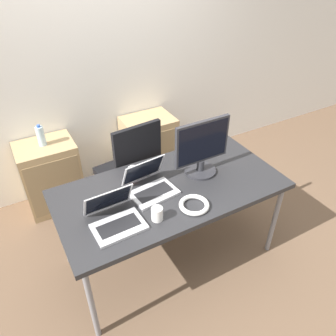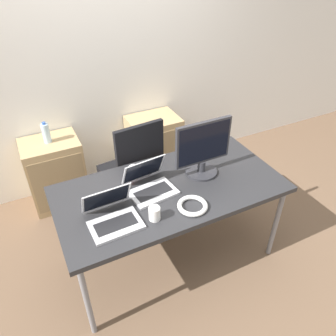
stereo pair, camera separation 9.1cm
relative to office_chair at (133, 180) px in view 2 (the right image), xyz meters
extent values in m
plane|color=brown|center=(0.06, -0.67, -0.40)|extent=(14.00, 14.00, 0.00)
cube|color=white|center=(0.06, 0.75, 0.90)|extent=(10.00, 0.05, 2.60)
cube|color=#28282B|center=(0.06, -0.67, 0.35)|extent=(1.71, 0.86, 0.04)
cylinder|color=gray|center=(-0.73, -1.04, -0.04)|extent=(0.04, 0.04, 0.73)
cylinder|color=gray|center=(0.86, -1.04, -0.04)|extent=(0.04, 0.04, 0.73)
cylinder|color=gray|center=(-0.73, -0.30, -0.04)|extent=(0.04, 0.04, 0.73)
cylinder|color=gray|center=(0.86, -0.30, -0.04)|extent=(0.04, 0.04, 0.73)
cylinder|color=#232326|center=(-0.01, 0.07, -0.38)|extent=(0.56, 0.56, 0.04)
cylinder|color=gray|center=(-0.01, 0.07, -0.16)|extent=(0.05, 0.05, 0.40)
cube|color=black|center=(-0.01, 0.07, 0.04)|extent=(0.53, 0.53, 0.07)
cube|color=black|center=(0.02, -0.19, 0.37)|extent=(0.44, 0.08, 0.60)
cube|color=tan|center=(-0.63, 0.51, -0.04)|extent=(0.54, 0.41, 0.72)
cube|color=#977D56|center=(-0.63, 0.30, -0.04)|extent=(0.49, 0.01, 0.58)
cube|color=tan|center=(0.45, 0.51, -0.04)|extent=(0.54, 0.41, 0.72)
cube|color=#977D56|center=(0.45, 0.30, -0.04)|extent=(0.49, 0.01, 0.58)
cylinder|color=silver|center=(-0.63, 0.51, 0.41)|extent=(0.07, 0.07, 0.19)
cylinder|color=#3359B2|center=(-0.63, 0.51, 0.52)|extent=(0.03, 0.03, 0.02)
cube|color=silver|center=(-0.43, -0.87, 0.38)|extent=(0.34, 0.23, 0.02)
cube|color=black|center=(-0.43, -0.87, 0.39)|extent=(0.28, 0.13, 0.00)
cube|color=silver|center=(-0.44, -0.71, 0.49)|extent=(0.33, 0.11, 0.20)
cube|color=black|center=(-0.44, -0.72, 0.49)|extent=(0.31, 0.10, 0.19)
cube|color=silver|center=(-0.08, -0.68, 0.38)|extent=(0.35, 0.26, 0.02)
cube|color=black|center=(-0.08, -0.68, 0.39)|extent=(0.28, 0.15, 0.00)
cube|color=silver|center=(-0.09, -0.53, 0.49)|extent=(0.34, 0.13, 0.21)
cube|color=black|center=(-0.09, -0.53, 0.49)|extent=(0.31, 0.12, 0.19)
cylinder|color=#2D2D33|center=(0.37, -0.61, 0.38)|extent=(0.25, 0.25, 0.02)
cylinder|color=#2D2D33|center=(0.37, -0.61, 0.43)|extent=(0.06, 0.06, 0.09)
cube|color=#2D2D33|center=(0.37, -0.61, 0.65)|extent=(0.46, 0.03, 0.34)
cube|color=black|center=(0.37, -0.63, 0.65)|extent=(0.43, 0.00, 0.31)
cylinder|color=white|center=(-0.18, -0.92, 0.42)|extent=(0.08, 0.08, 0.10)
cylinder|color=maroon|center=(-0.13, -0.43, 0.41)|extent=(0.07, 0.07, 0.09)
cylinder|color=white|center=(-0.13, -0.43, 0.46)|extent=(0.08, 0.08, 0.01)
torus|color=white|center=(0.10, -0.94, 0.39)|extent=(0.21, 0.21, 0.03)
camera|label=1|loc=(-0.89, -2.33, 1.92)|focal=35.00mm
camera|label=2|loc=(-0.81, -2.37, 1.92)|focal=35.00mm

